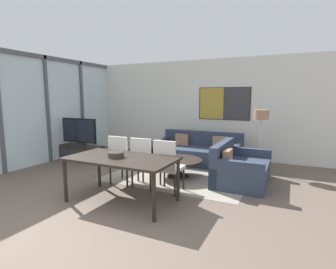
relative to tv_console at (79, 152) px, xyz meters
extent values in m
plane|color=brown|center=(2.86, -3.03, -0.21)|extent=(24.00, 24.00, 0.00)
cube|color=silver|center=(2.86, 2.00, 1.19)|extent=(7.84, 0.06, 2.80)
cube|color=#2D2D33|center=(3.56, 1.96, 1.34)|extent=(1.46, 0.01, 0.91)
cube|color=#B29333|center=(3.20, 1.95, 1.34)|extent=(0.69, 0.02, 0.87)
cube|color=#38383D|center=(3.91, 1.95, 1.34)|extent=(0.69, 0.02, 0.87)
cube|color=silver|center=(-0.56, -0.52, 1.19)|extent=(0.02, 5.03, 2.80)
cube|color=#515156|center=(-0.53, -0.52, 2.54)|extent=(0.07, 5.03, 0.10)
cube|color=#515156|center=(-0.53, -0.52, 1.19)|extent=(0.07, 0.08, 2.80)
cube|color=#515156|center=(-0.53, 0.74, 1.19)|extent=(0.07, 0.08, 2.80)
cube|color=gray|center=(3.12, -0.27, -0.20)|extent=(2.98, 1.98, 0.01)
cube|color=black|center=(0.00, 0.00, 0.00)|extent=(1.50, 0.41, 0.41)
cube|color=#2D2D33|center=(0.00, -0.21, 0.00)|extent=(1.38, 0.01, 0.23)
cube|color=#2D2D33|center=(0.00, 0.00, 0.23)|extent=(0.36, 0.20, 0.05)
cube|color=#2D2D33|center=(0.00, 0.00, 0.30)|extent=(0.06, 0.03, 0.08)
cube|color=black|center=(0.00, 0.00, 0.61)|extent=(1.23, 0.04, 0.67)
cube|color=black|center=(0.00, -0.02, 0.61)|extent=(1.14, 0.01, 0.61)
cube|color=#2D384C|center=(3.12, 1.00, 0.00)|extent=(2.21, 0.99, 0.42)
cube|color=#2D384C|center=(3.12, 1.41, 0.20)|extent=(2.21, 0.16, 0.81)
cube|color=#2D384C|center=(2.09, 1.00, 0.09)|extent=(0.14, 0.99, 0.60)
cube|color=#2D384C|center=(4.16, 1.00, 0.09)|extent=(0.14, 0.99, 0.60)
cube|color=#9E7556|center=(2.59, 1.23, 0.36)|extent=(0.36, 0.12, 0.30)
cube|color=#9E7556|center=(3.65, 1.23, 0.36)|extent=(0.36, 0.12, 0.30)
cube|color=#2D384C|center=(4.46, -0.08, 0.00)|extent=(0.99, 1.46, 0.42)
cube|color=#2D384C|center=(4.05, -0.08, 0.20)|extent=(0.16, 1.46, 0.81)
cube|color=#2D384C|center=(4.46, -0.74, 0.09)|extent=(0.99, 0.14, 0.60)
cube|color=#2D384C|center=(4.46, 0.58, 0.09)|extent=(0.99, 0.14, 0.60)
cube|color=#9E7556|center=(4.23, -0.40, 0.36)|extent=(0.12, 0.36, 0.30)
cylinder|color=black|center=(3.12, -0.27, -0.19)|extent=(0.47, 0.47, 0.03)
cylinder|color=black|center=(3.12, -0.27, -0.03)|extent=(0.19, 0.19, 0.35)
cylinder|color=black|center=(3.12, -0.27, 0.16)|extent=(1.05, 1.05, 0.04)
cube|color=black|center=(2.83, -1.93, 0.52)|extent=(1.79, 0.96, 0.04)
cylinder|color=black|center=(1.99, -2.35, 0.15)|extent=(0.06, 0.06, 0.71)
cylinder|color=black|center=(3.66, -2.35, 0.15)|extent=(0.06, 0.06, 0.71)
cylinder|color=black|center=(1.99, -1.51, 0.15)|extent=(0.06, 0.06, 0.71)
cylinder|color=black|center=(3.66, -1.51, 0.15)|extent=(0.06, 0.06, 0.71)
cube|color=beige|center=(2.31, -1.12, 0.24)|extent=(0.46, 0.46, 0.06)
cube|color=beige|center=(2.31, -1.33, 0.52)|extent=(0.42, 0.05, 0.51)
cylinder|color=black|center=(2.11, -1.32, 0.00)|extent=(0.04, 0.04, 0.41)
cylinder|color=black|center=(2.51, -1.32, 0.00)|extent=(0.04, 0.04, 0.41)
cylinder|color=black|center=(2.11, -0.92, 0.00)|extent=(0.04, 0.04, 0.41)
cylinder|color=black|center=(2.51, -0.92, 0.00)|extent=(0.04, 0.04, 0.41)
cube|color=beige|center=(2.83, -1.12, 0.24)|extent=(0.46, 0.46, 0.06)
cube|color=beige|center=(2.83, -1.33, 0.52)|extent=(0.42, 0.05, 0.51)
cylinder|color=black|center=(2.63, -1.32, 0.00)|extent=(0.04, 0.04, 0.41)
cylinder|color=black|center=(3.03, -1.32, 0.00)|extent=(0.04, 0.04, 0.41)
cylinder|color=black|center=(2.63, -0.92, 0.00)|extent=(0.04, 0.04, 0.41)
cylinder|color=black|center=(3.03, -0.92, 0.00)|extent=(0.04, 0.04, 0.41)
cube|color=beige|center=(3.34, -1.18, 0.24)|extent=(0.46, 0.46, 0.06)
cube|color=beige|center=(3.34, -1.38, 0.52)|extent=(0.42, 0.05, 0.51)
cylinder|color=black|center=(3.14, -1.38, 0.00)|extent=(0.04, 0.04, 0.41)
cylinder|color=black|center=(3.54, -1.38, 0.00)|extent=(0.04, 0.04, 0.41)
cylinder|color=black|center=(3.14, -0.98, 0.00)|extent=(0.04, 0.04, 0.41)
cylinder|color=black|center=(3.54, -0.98, 0.00)|extent=(0.04, 0.04, 0.41)
cylinder|color=#332D28|center=(2.74, -1.96, 0.59)|extent=(0.26, 0.26, 0.09)
torus|color=#332D28|center=(2.74, -1.96, 0.62)|extent=(0.27, 0.27, 0.02)
cylinder|color=#2D2D33|center=(4.67, 0.98, -0.19)|extent=(0.28, 0.28, 0.02)
cylinder|color=#B7B7BC|center=(4.67, 0.98, 0.42)|extent=(0.03, 0.03, 1.20)
cylinder|color=#9E7556|center=(4.67, 0.98, 1.13)|extent=(0.34, 0.34, 0.22)
camera|label=1|loc=(5.34, -5.38, 1.52)|focal=28.00mm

